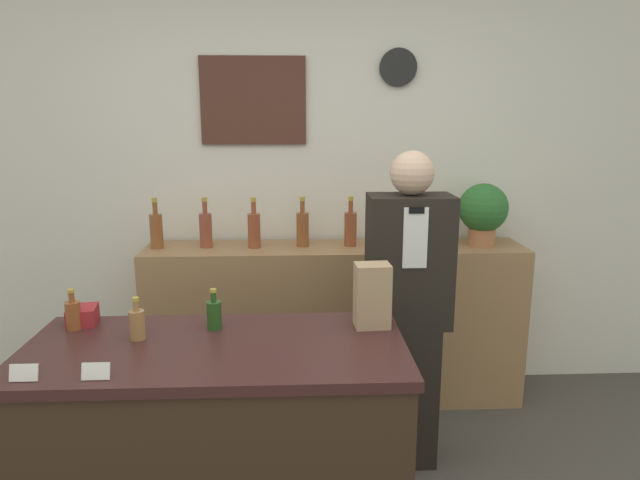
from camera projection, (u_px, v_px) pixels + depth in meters
name	position (u px, v px, depth m)	size (l,w,h in m)	color
back_wall	(293.00, 178.00, 3.57)	(5.20, 0.09, 2.70)	silver
back_shelf	(334.00, 324.00, 3.51)	(2.27, 0.41, 0.98)	#9E754C
display_counter	(219.00, 455.00, 2.22)	(1.43, 0.66, 0.91)	#382619
shopkeeper	(406.00, 313.00, 2.81)	(0.40, 0.25, 1.59)	black
potted_plant	(482.00, 211.00, 3.40)	(0.29, 0.29, 0.37)	#B27047
paper_bag	(371.00, 296.00, 2.28)	(0.14, 0.11, 0.26)	tan
price_card_left	(22.00, 373.00, 1.83)	(0.09, 0.02, 0.06)	white
price_card_right	(94.00, 371.00, 1.84)	(0.09, 0.02, 0.06)	white
gift_box	(82.00, 316.00, 2.32)	(0.13, 0.14, 0.07)	maroon
counter_bottle_0	(72.00, 314.00, 2.26)	(0.06, 0.06, 0.17)	brown
counter_bottle_1	(136.00, 324.00, 2.16)	(0.06, 0.06, 0.17)	#9B6E3F
counter_bottle_2	(213.00, 314.00, 2.27)	(0.06, 0.06, 0.17)	#244B1B
shelf_bottle_0	(156.00, 229.00, 3.34)	(0.07, 0.07, 0.30)	brown
shelf_bottle_1	(205.00, 229.00, 3.37)	(0.07, 0.07, 0.30)	brown
shelf_bottle_2	(253.00, 229.00, 3.36)	(0.07, 0.07, 0.30)	brown
shelf_bottle_3	(302.00, 228.00, 3.39)	(0.07, 0.07, 0.30)	brown
shelf_bottle_4	(350.00, 227.00, 3.40)	(0.07, 0.07, 0.30)	brown
shelf_bottle_5	(398.00, 228.00, 3.39)	(0.07, 0.07, 0.30)	brown
shelf_bottle_6	(446.00, 227.00, 3.40)	(0.07, 0.07, 0.30)	brown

